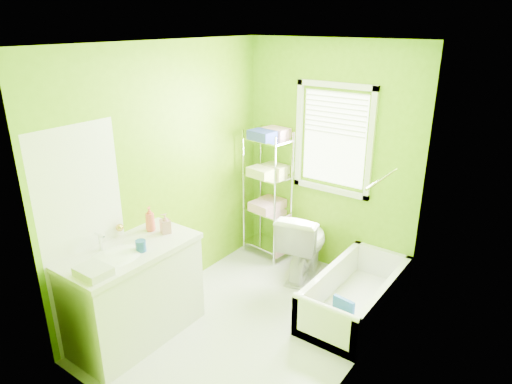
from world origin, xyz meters
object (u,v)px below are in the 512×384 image
Objects in this scene: bathtub at (354,301)px; vanity at (133,291)px; wire_shelf_unit at (269,181)px; toilet at (304,243)px.

vanity is (-1.48, -1.51, 0.34)m from bathtub.
bathtub is 2.14m from vanity.
wire_shelf_unit is at bearing 87.46° from vanity.
toilet is 0.67× the size of vanity.
wire_shelf_unit reaches higher than toilet.
wire_shelf_unit is (-0.61, 0.17, 0.57)m from toilet.
wire_shelf_unit is (0.09, 2.01, 0.49)m from vanity.
vanity reaches higher than bathtub.
toilet is at bearing 156.98° from bathtub.
wire_shelf_unit is (-1.39, 0.51, 0.83)m from bathtub.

